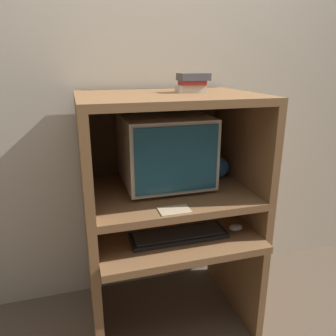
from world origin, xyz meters
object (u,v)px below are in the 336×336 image
at_px(keyboard, 179,235).
at_px(mouse, 236,228).
at_px(snack_bag, 216,167).
at_px(crt_monitor, 164,149).
at_px(book_stack, 192,82).

xyz_separation_m(keyboard, mouse, (0.30, -0.02, 0.00)).
relative_size(mouse, snack_bag, 0.48).
bearing_deg(crt_monitor, snack_bag, 1.92).
bearing_deg(snack_bag, keyboard, -138.78).
distance_m(keyboard, book_stack, 0.76).
height_order(crt_monitor, keyboard, crt_monitor).
xyz_separation_m(crt_monitor, book_stack, (0.13, -0.04, 0.35)).
bearing_deg(keyboard, crt_monitor, 90.24).
xyz_separation_m(mouse, book_stack, (-0.17, 0.24, 0.72)).
bearing_deg(keyboard, snack_bag, 41.22).
xyz_separation_m(crt_monitor, keyboard, (0.00, -0.26, -0.37)).
height_order(keyboard, mouse, mouse).
distance_m(keyboard, mouse, 0.30).
relative_size(snack_bag, book_stack, 0.98).
bearing_deg(mouse, crt_monitor, 137.54).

